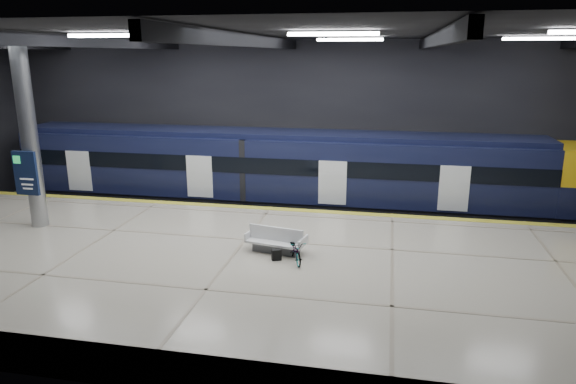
# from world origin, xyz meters

# --- Properties ---
(ground) EXTENTS (30.00, 30.00, 0.00)m
(ground) POSITION_xyz_m (0.00, 0.00, 0.00)
(ground) COLOR black
(ground) RESTS_ON ground
(room_shell) EXTENTS (30.10, 16.10, 8.05)m
(room_shell) POSITION_xyz_m (-0.00, 0.00, 5.72)
(room_shell) COLOR black
(room_shell) RESTS_ON ground
(platform) EXTENTS (30.00, 11.00, 1.10)m
(platform) POSITION_xyz_m (0.00, -2.50, 0.55)
(platform) COLOR #B8AF9C
(platform) RESTS_ON ground
(safety_strip) EXTENTS (30.00, 0.40, 0.01)m
(safety_strip) POSITION_xyz_m (0.00, 2.75, 1.11)
(safety_strip) COLOR gold
(safety_strip) RESTS_ON platform
(rails) EXTENTS (30.00, 1.52, 0.16)m
(rails) POSITION_xyz_m (0.00, 5.50, 0.08)
(rails) COLOR gray
(rails) RESTS_ON ground
(train) EXTENTS (29.40, 2.84, 3.79)m
(train) POSITION_xyz_m (1.23, 5.50, 2.06)
(train) COLOR black
(train) RESTS_ON ground
(bench) EXTENTS (2.05, 1.16, 0.85)m
(bench) POSITION_xyz_m (1.29, -1.93, 1.40)
(bench) COLOR #595B60
(bench) RESTS_ON platform
(bicycle) EXTENTS (0.99, 1.45, 0.72)m
(bicycle) POSITION_xyz_m (2.05, -2.59, 1.46)
(bicycle) COLOR #99999E
(bicycle) RESTS_ON platform
(pannier_bag) EXTENTS (0.35, 0.29, 0.35)m
(pannier_bag) POSITION_xyz_m (1.45, -2.59, 1.28)
(pannier_bag) COLOR black
(pannier_bag) RESTS_ON platform
(info_column) EXTENTS (0.90, 0.78, 6.90)m
(info_column) POSITION_xyz_m (-8.00, -1.03, 4.46)
(info_column) COLOR #9EA0A5
(info_column) RESTS_ON platform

